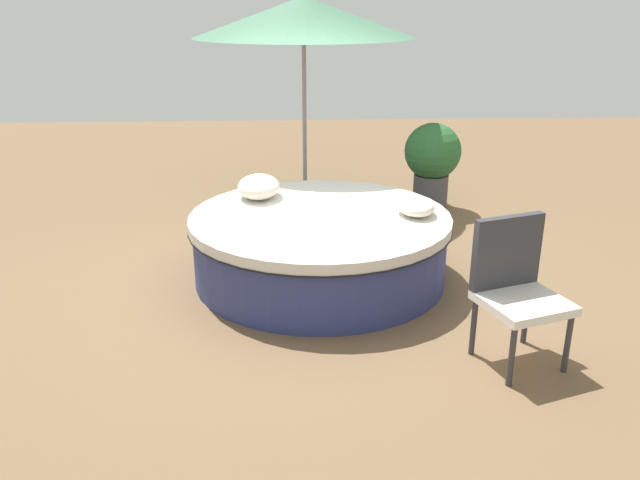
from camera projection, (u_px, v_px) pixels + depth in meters
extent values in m
plane|color=brown|center=(320.00, 277.00, 5.70)|extent=(16.00, 16.00, 0.00)
cylinder|color=navy|center=(320.00, 251.00, 5.61)|extent=(2.18, 2.18, 0.49)
cylinder|color=black|center=(320.00, 225.00, 5.52)|extent=(2.26, 2.26, 0.01)
cylinder|color=silver|center=(320.00, 220.00, 5.51)|extent=(2.25, 2.25, 0.09)
ellipsoid|color=silver|center=(415.00, 206.00, 5.47)|extent=(0.44, 0.32, 0.15)
ellipsoid|color=silver|center=(259.00, 187.00, 5.93)|extent=(0.54, 0.39, 0.21)
cylinder|color=#333338|center=(568.00, 344.00, 4.17)|extent=(0.04, 0.04, 0.42)
cylinder|color=#333338|center=(512.00, 356.00, 4.02)|extent=(0.04, 0.04, 0.42)
cylinder|color=#333338|center=(526.00, 316.00, 4.54)|extent=(0.04, 0.04, 0.42)
cylinder|color=#333338|center=(473.00, 327.00, 4.39)|extent=(0.04, 0.04, 0.42)
cube|color=white|center=(523.00, 303.00, 4.20)|extent=(0.64, 0.65, 0.06)
cube|color=#333338|center=(507.00, 252.00, 4.29)|extent=(0.22, 0.51, 0.50)
cylinder|color=#262628|center=(305.00, 196.00, 7.93)|extent=(0.44, 0.44, 0.08)
cylinder|color=#99999E|center=(304.00, 104.00, 7.54)|extent=(0.05, 0.05, 2.34)
cone|color=#4C7F60|center=(304.00, 17.00, 7.20)|extent=(2.54, 2.54, 0.44)
cylinder|color=#4C4C51|center=(430.00, 192.00, 7.50)|extent=(0.40, 0.40, 0.41)
sphere|color=#2D6633|center=(433.00, 151.00, 7.33)|extent=(0.65, 0.65, 0.65)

